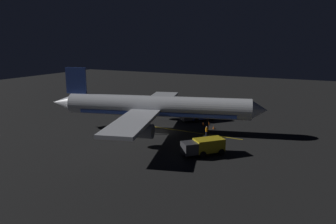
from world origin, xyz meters
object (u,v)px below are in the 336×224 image
(traffic_cone_near_left, at_px, (203,124))
(traffic_cone_far, at_px, (214,128))
(catering_truck, at_px, (199,115))
(traffic_cone_near_right, at_px, (209,124))
(airliner, at_px, (154,107))
(traffic_cone_under_wing, at_px, (214,139))
(baggage_truck, at_px, (204,147))
(ground_crew_worker, at_px, (207,131))

(traffic_cone_near_left, distance_m, traffic_cone_far, 2.89)
(catering_truck, distance_m, traffic_cone_near_right, 3.52)
(catering_truck, bearing_deg, airliner, -23.40)
(catering_truck, distance_m, traffic_cone_under_wing, 12.25)
(traffic_cone_near_left, bearing_deg, baggage_truck, 20.79)
(airliner, bearing_deg, traffic_cone_near_left, 138.96)
(traffic_cone_near_left, height_order, traffic_cone_near_right, same)
(traffic_cone_under_wing, relative_size, traffic_cone_far, 1.00)
(ground_crew_worker, bearing_deg, traffic_cone_under_wing, 51.04)
(traffic_cone_near_right, distance_m, traffic_cone_far, 2.79)
(traffic_cone_under_wing, xyz_separation_m, traffic_cone_far, (-6.16, -2.05, 0.00))
(airliner, xyz_separation_m, traffic_cone_near_left, (-7.14, 6.22, -3.84))
(traffic_cone_near_right, relative_size, traffic_cone_far, 1.00)
(ground_crew_worker, xyz_separation_m, traffic_cone_near_right, (-7.09, -2.09, -0.64))
(traffic_cone_near_left, height_order, traffic_cone_far, same)
(traffic_cone_near_left, bearing_deg, ground_crew_worker, 24.48)
(traffic_cone_near_right, height_order, traffic_cone_under_wing, same)
(airliner, distance_m, catering_truck, 11.09)
(baggage_truck, distance_m, traffic_cone_under_wing, 6.67)
(traffic_cone_under_wing, bearing_deg, catering_truck, -147.91)
(catering_truck, bearing_deg, traffic_cone_far, 46.69)
(airliner, relative_size, baggage_truck, 6.50)
(airliner, xyz_separation_m, ground_crew_worker, (-0.78, 9.12, -3.20))
(traffic_cone_near_right, bearing_deg, catering_truck, -125.12)
(traffic_cone_near_left, height_order, traffic_cone_under_wing, same)
(baggage_truck, distance_m, traffic_cone_far, 13.08)
(airliner, height_order, traffic_cone_near_left, airliner)
(airliner, bearing_deg, traffic_cone_far, 122.95)
(catering_truck, relative_size, traffic_cone_near_right, 11.37)
(traffic_cone_near_right, bearing_deg, baggage_truck, 17.10)
(traffic_cone_under_wing, bearing_deg, traffic_cone_far, -161.59)
(baggage_truck, xyz_separation_m, traffic_cone_near_left, (-14.23, -5.40, -0.89))
(airliner, relative_size, catering_truck, 5.76)
(baggage_truck, height_order, catering_truck, catering_truck)
(baggage_truck, bearing_deg, traffic_cone_near_left, -159.21)
(catering_truck, distance_m, traffic_cone_far, 6.17)
(airliner, xyz_separation_m, traffic_cone_near_right, (-7.87, 7.02, -3.84))
(traffic_cone_near_right, xyz_separation_m, traffic_cone_far, (2.23, 1.66, 0.00))
(ground_crew_worker, distance_m, traffic_cone_near_right, 7.42)
(catering_truck, relative_size, traffic_cone_under_wing, 11.37)
(airliner, xyz_separation_m, traffic_cone_far, (-5.63, 8.69, -3.84))
(baggage_truck, bearing_deg, traffic_cone_far, -167.01)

